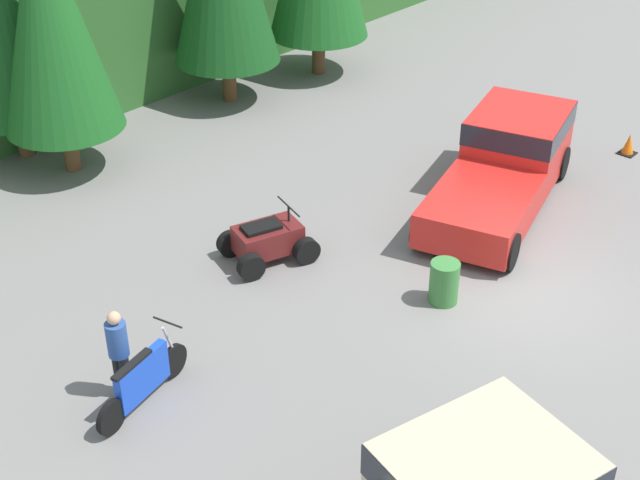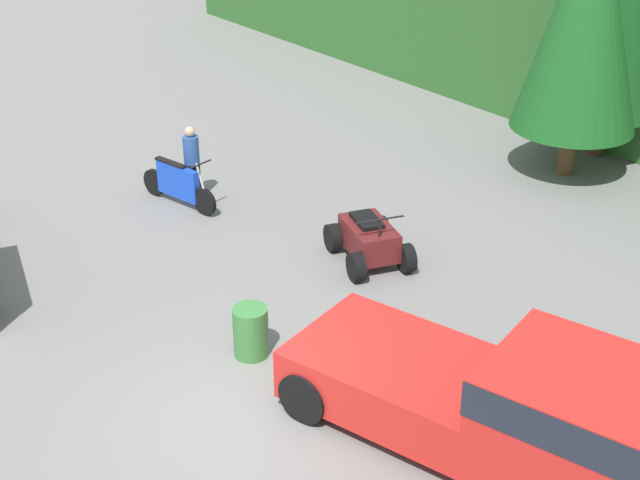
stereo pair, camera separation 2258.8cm
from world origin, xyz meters
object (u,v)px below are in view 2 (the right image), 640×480
dirt_bike (178,184)px  quad_atv (369,240)px  rider_person (192,160)px  steel_barrel (251,332)px  pickup_truck_red (519,404)px

dirt_bike → quad_atv: size_ratio=1.03×
quad_atv → rider_person: bearing=-147.0°
steel_barrel → dirt_bike: bearing=160.5°
pickup_truck_red → steel_barrel: (-4.40, -1.38, -0.53)m
quad_atv → steel_barrel: 3.83m
quad_atv → steel_barrel: quad_atv is taller
rider_person → steel_barrel: (5.86, -2.48, -0.49)m
pickup_truck_red → steel_barrel: pickup_truck_red is taller
rider_person → dirt_bike: bearing=-77.2°
dirt_bike → quad_atv: (4.56, 1.59, -0.05)m
dirt_bike → rider_person: size_ratio=1.30×
pickup_truck_red → dirt_bike: size_ratio=2.67×
pickup_truck_red → dirt_bike: 10.19m
dirt_bike → steel_barrel: bearing=-31.7°
pickup_truck_red → rider_person: bearing=158.3°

